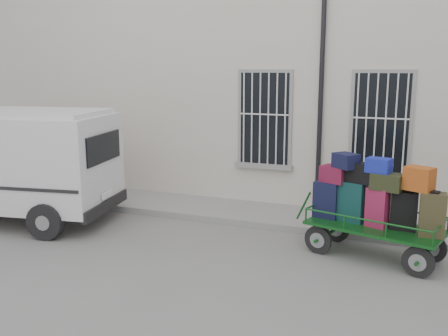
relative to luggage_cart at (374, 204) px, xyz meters
name	(u,v)px	position (x,y,z in m)	size (l,w,h in m)	color
ground	(238,250)	(-2.43, -0.53, -1.02)	(80.00, 80.00, 0.00)	slate
building	(304,84)	(-2.43, 4.96, 1.98)	(24.00, 5.15, 6.00)	beige
sidewalk	(270,215)	(-2.43, 1.67, -0.95)	(24.00, 1.70, 0.15)	gray
luggage_cart	(374,204)	(0.00, 0.00, 0.00)	(2.86, 1.68, 1.91)	black
van	(2,158)	(-8.09, -0.64, 0.44)	(5.33, 2.94, 2.55)	silver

